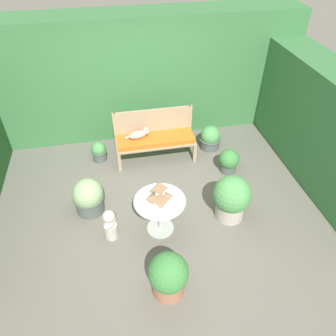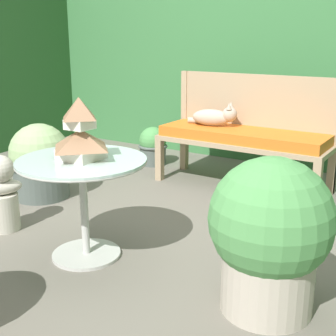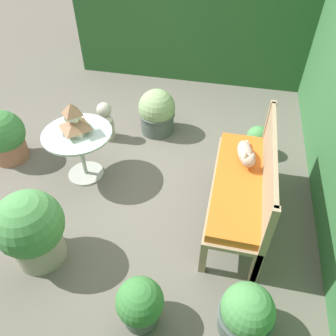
# 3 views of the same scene
# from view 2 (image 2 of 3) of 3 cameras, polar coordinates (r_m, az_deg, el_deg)

# --- Properties ---
(ground) EXTENTS (30.00, 30.00, 0.00)m
(ground) POSITION_cam_2_polar(r_m,az_deg,el_deg) (3.17, -3.21, -7.24)
(ground) COLOR #666056
(foliage_hedge_back) EXTENTS (6.40, 0.83, 2.30)m
(foliage_hedge_back) POSITION_cam_2_polar(r_m,az_deg,el_deg) (5.04, 13.20, 14.48)
(foliage_hedge_back) COLOR #38703D
(foliage_hedge_back) RESTS_ON ground
(garden_bench) EXTENTS (1.44, 0.49, 0.49)m
(garden_bench) POSITION_cam_2_polar(r_m,az_deg,el_deg) (3.93, 9.09, 3.48)
(garden_bench) COLOR tan
(garden_bench) RESTS_ON ground
(bench_backrest) EXTENTS (1.44, 0.06, 0.93)m
(bench_backrest) POSITION_cam_2_polar(r_m,az_deg,el_deg) (4.09, 10.52, 7.39)
(bench_backrest) COLOR tan
(bench_backrest) RESTS_ON ground
(cat) EXTENTS (0.46, 0.21, 0.21)m
(cat) POSITION_cam_2_polar(r_m,az_deg,el_deg) (4.04, 5.77, 6.24)
(cat) COLOR #A89989
(cat) RESTS_ON garden_bench
(patio_table) EXTENTS (0.72, 0.72, 0.59)m
(patio_table) POSITION_cam_2_polar(r_m,az_deg,el_deg) (2.66, -10.35, -1.50)
(patio_table) COLOR #B7B7B2
(patio_table) RESTS_ON ground
(pagoda_birdhouse) EXTENTS (0.28, 0.28, 0.34)m
(pagoda_birdhouse) POSITION_cam_2_polar(r_m,az_deg,el_deg) (2.59, -10.64, 4.15)
(pagoda_birdhouse) COLOR silver
(pagoda_birdhouse) RESTS_ON patio_table
(garden_bust) EXTENTS (0.27, 0.29, 0.51)m
(garden_bust) POSITION_cam_2_polar(r_m,az_deg,el_deg) (3.23, -19.55, -2.98)
(garden_bust) COLOR #B7B2A3
(garden_bust) RESTS_ON ground
(potted_plant_table_far) EXTENTS (0.29, 0.29, 0.38)m
(potted_plant_table_far) POSITION_cam_2_polar(r_m,az_deg,el_deg) (4.63, -1.86, 2.68)
(potted_plant_table_far) COLOR #4C5651
(potted_plant_table_far) RESTS_ON ground
(potted_plant_path_edge) EXTENTS (0.57, 0.57, 0.74)m
(potted_plant_path_edge) POSITION_cam_2_polar(r_m,az_deg,el_deg) (2.18, 12.32, -7.88)
(potted_plant_path_edge) COLOR #ADA393
(potted_plant_path_edge) RESTS_ON ground
(potted_plant_hedge_corner) EXTENTS (0.47, 0.47, 0.59)m
(potted_plant_hedge_corner) POSITION_cam_2_polar(r_m,az_deg,el_deg) (3.79, -15.32, 0.66)
(potted_plant_hedge_corner) COLOR #4C5651
(potted_plant_hedge_corner) RESTS_ON ground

